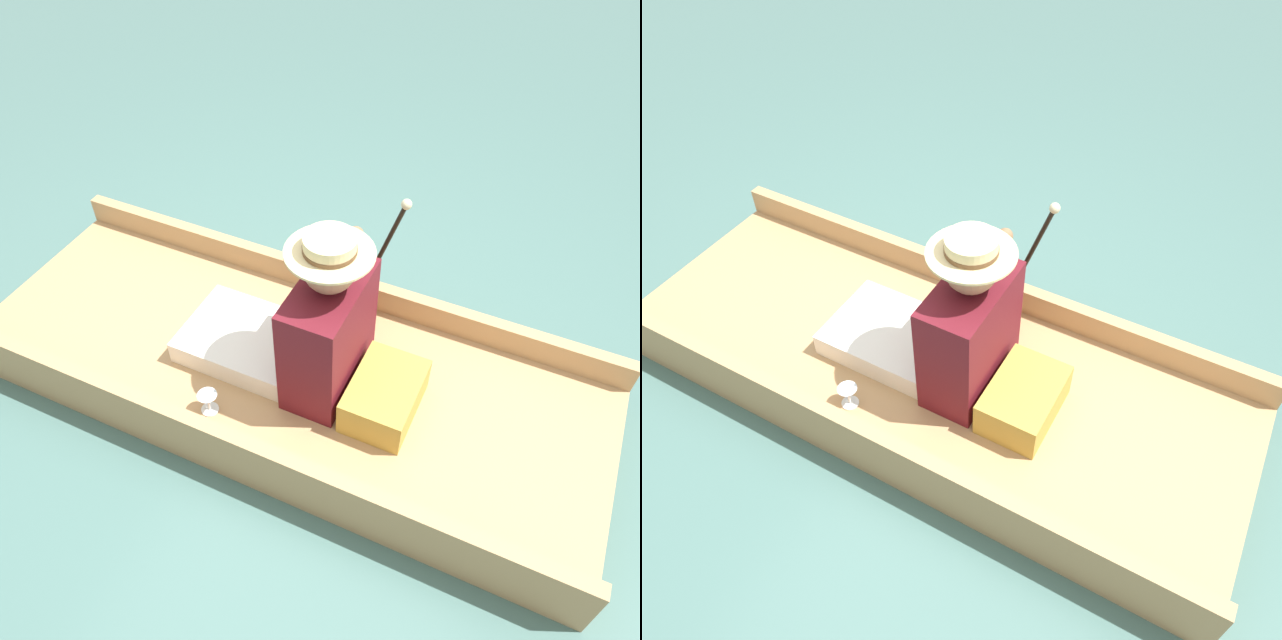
% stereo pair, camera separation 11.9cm
% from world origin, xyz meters
% --- Properties ---
extents(ground_plane, '(16.00, 16.00, 0.00)m').
position_xyz_m(ground_plane, '(0.00, 0.00, 0.00)').
color(ground_plane, '#476B66').
extents(punt_boat, '(1.06, 2.82, 0.29)m').
position_xyz_m(punt_boat, '(0.00, 0.00, 0.09)').
color(punt_boat, tan).
rests_on(punt_boat, ground_plane).
extents(seat_cushion, '(0.38, 0.26, 0.17)m').
position_xyz_m(seat_cushion, '(-0.05, -0.49, 0.24)').
color(seat_cushion, '#B7933D').
rests_on(seat_cushion, punt_boat).
extents(seated_person, '(0.46, 0.83, 0.77)m').
position_xyz_m(seated_person, '(-0.00, -0.11, 0.42)').
color(seated_person, white).
rests_on(seated_person, punt_boat).
extents(teddy_bear, '(0.32, 0.19, 0.46)m').
position_xyz_m(teddy_bear, '(0.40, -0.13, 0.37)').
color(teddy_bear, '#846042').
rests_on(teddy_bear, punt_boat).
extents(wine_glass, '(0.08, 0.08, 0.10)m').
position_xyz_m(wine_glass, '(-0.36, 0.16, 0.23)').
color(wine_glass, silver).
rests_on(wine_glass, punt_boat).
extents(walking_cane, '(0.04, 0.24, 0.70)m').
position_xyz_m(walking_cane, '(0.43, -0.27, 0.57)').
color(walking_cane, black).
rests_on(walking_cane, punt_boat).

